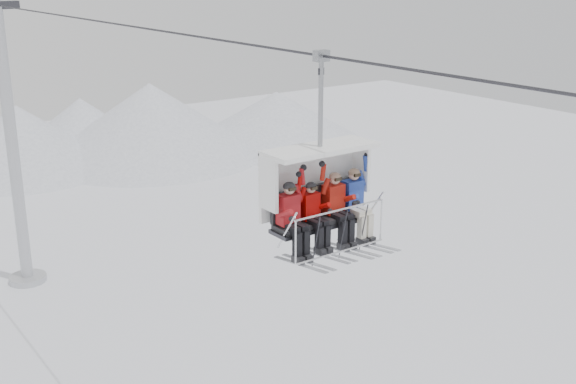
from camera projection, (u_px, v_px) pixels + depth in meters
lift_tower_right at (15, 169)px, 34.07m from camera, size 2.00×1.80×13.48m
haul_cable at (288, 51)px, 14.83m from camera, size 0.06×50.00×0.06m
chairlift_carrier at (316, 183)px, 14.85m from camera, size 2.44×1.17×3.98m
skier_far_left at (292, 217)px, 14.29m from camera, size 0.42×1.69×1.66m
skier_center_left at (313, 213)px, 14.59m from camera, size 0.37×1.69×1.51m
skier_center_right at (337, 206)px, 14.94m from camera, size 0.42×1.69×1.66m
skier_far_right at (356, 201)px, 15.23m from camera, size 0.42×1.69×1.66m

